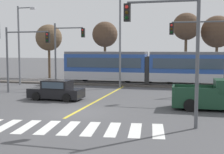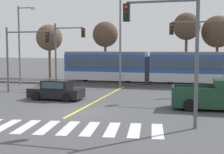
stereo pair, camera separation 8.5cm
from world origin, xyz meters
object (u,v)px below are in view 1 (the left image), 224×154
Objects in this scene: pickup_truck at (217,97)px; traffic_light_near_right at (173,39)px; traffic_light_far_left at (65,46)px; bare_tree_far_west at (49,38)px; traffic_light_mid_right at (206,44)px; bare_tree_far_east at (217,32)px; bare_tree_west at (105,35)px; street_lamp_west at (20,41)px; bare_tree_east at (186,27)px; traffic_light_mid_left at (22,49)px; light_rail_tram at (149,66)px; street_lamp_centre at (122,33)px; sedan_crossing at (56,91)px.

pickup_truck is 6.81m from traffic_light_near_right.
bare_tree_far_west is (-6.11, 8.96, 1.15)m from traffic_light_far_left.
traffic_light_mid_right is at bearing -18.48° from traffic_light_far_left.
traffic_light_mid_right is 0.91× the size of bare_tree_far_west.
traffic_light_near_right is at bearing -101.93° from traffic_light_mid_right.
bare_tree_west is at bearing -172.60° from bare_tree_far_east.
pickup_truck is at bearing -25.28° from street_lamp_west.
street_lamp_west is at bearing -156.64° from bare_tree_east.
traffic_light_mid_left is 6.74m from street_lamp_west.
light_rail_tram is 5.02m from street_lamp_centre.
street_lamp_west is 11.20m from street_lamp_centre.
light_rail_tram is at bearing -18.93° from bare_tree_far_west.
sedan_crossing is 0.65× the size of traffic_light_mid_right.
bare_tree_far_east is (15.21, 9.93, 1.69)m from traffic_light_far_left.
street_lamp_centre is at bearing -138.20° from bare_tree_far_east.
street_lamp_west reaches higher than bare_tree_far_east.
bare_tree_west is (-12.24, 16.46, 4.80)m from pickup_truck.
bare_tree_west is (-11.63, 12.71, 1.38)m from traffic_light_mid_right.
street_lamp_west is 1.19× the size of bare_tree_far_west.
street_lamp_centre is at bearing 131.57° from pickup_truck.
pickup_truck is (11.76, -1.10, 0.14)m from sedan_crossing.
bare_tree_far_west is 0.88× the size of bare_tree_east.
bare_tree_far_east reaches higher than traffic_light_mid_left.
bare_tree_far_west is at bearing 139.56° from pickup_truck.
traffic_light_far_left is 0.83× the size of bare_tree_far_east.
bare_tree_far_west is (-11.70, 7.63, -0.14)m from street_lamp_centre.
traffic_light_mid_left is at bearing -113.93° from traffic_light_far_left.
bare_tree_east reaches higher than bare_tree_far_west.
bare_tree_far_west reaches higher than sedan_crossing.
bare_tree_west reaches higher than bare_tree_far_west.
bare_tree_east is at bearing 49.09° from light_rail_tram.
traffic_light_near_right is 28.61m from bare_tree_far_west.
traffic_light_mid_right is 0.76× the size of street_lamp_west.
light_rail_tram is 3.39× the size of pickup_truck.
traffic_light_far_left is at bearing 66.07° from traffic_light_mid_left.
traffic_light_far_left reaches higher than traffic_light_mid_right.
bare_tree_far_east reaches higher than light_rail_tram.
pickup_truck is 5.12m from traffic_light_mid_right.
traffic_light_mid_right is 0.89× the size of bare_tree_west.
light_rail_tram is 2.54× the size of bare_tree_west.
street_lamp_west is (-19.68, 9.29, 3.97)m from pickup_truck.
traffic_light_near_right is at bearing -40.22° from street_lamp_west.
bare_tree_far_west is (-14.02, 4.81, 3.30)m from light_rail_tram.
traffic_light_mid_left is at bearing -136.27° from bare_tree_east.
bare_tree_far_east reaches higher than pickup_truck.
street_lamp_centre is at bearing 13.40° from traffic_light_far_left.
bare_tree_far_west is at bearing 124.27° from traffic_light_far_left.
bare_tree_west is at bearing 118.48° from street_lamp_centre.
bare_tree_far_east reaches higher than traffic_light_near_right.
traffic_light_mid_left is at bearing -58.20° from street_lamp_west.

